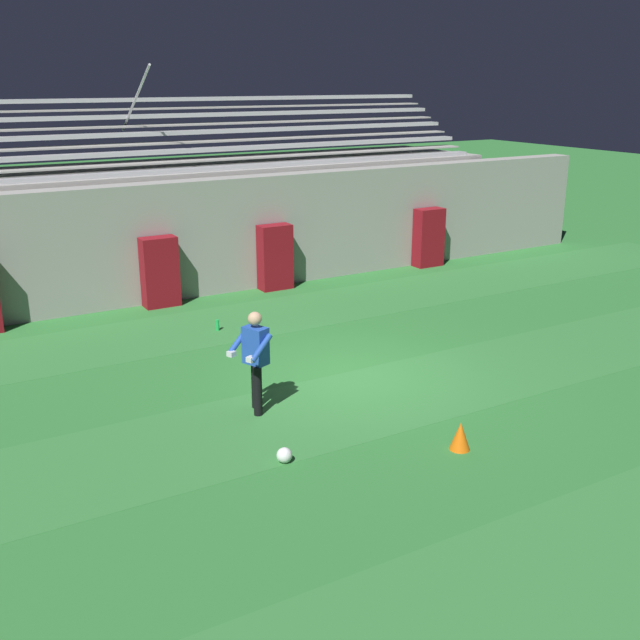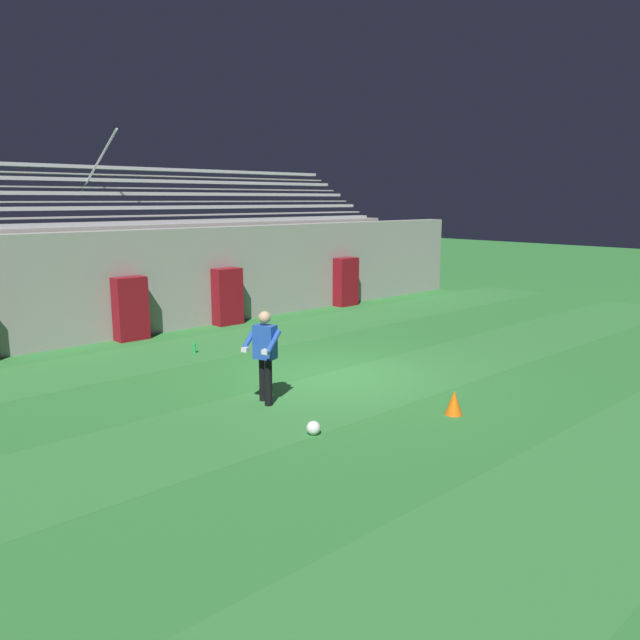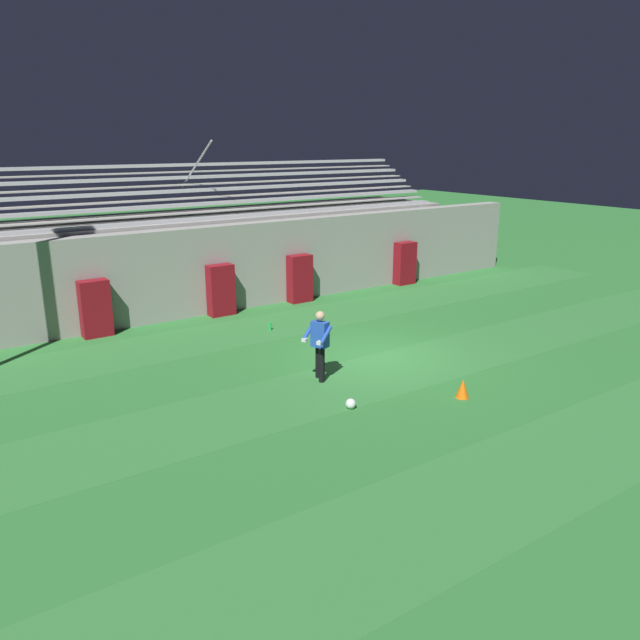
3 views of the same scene
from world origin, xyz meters
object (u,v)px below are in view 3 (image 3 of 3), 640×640
at_px(padding_pillar_far_left, 95,308).
at_px(water_bottle, 270,326).
at_px(traffic_cone, 463,389).
at_px(padding_pillar_far_right, 405,263).
at_px(goalkeeper, 320,341).
at_px(soccer_ball, 351,404).
at_px(padding_pillar_gate_right, 300,279).
at_px(padding_pillar_gate_left, 221,290).

height_order(padding_pillar_far_left, water_bottle, padding_pillar_far_left).
bearing_deg(traffic_cone, padding_pillar_far_right, 54.38).
xyz_separation_m(padding_pillar_far_left, goalkeeper, (3.31, -6.42, 0.14)).
bearing_deg(padding_pillar_far_left, soccer_ball, -70.26).
relative_size(goalkeeper, water_bottle, 6.96).
bearing_deg(goalkeeper, traffic_cone, -53.18).
bearing_deg(padding_pillar_gate_right, padding_pillar_far_left, 180.00).
bearing_deg(padding_pillar_gate_left, water_bottle, -79.73).
relative_size(padding_pillar_gate_right, soccer_ball, 7.44).
height_order(padding_pillar_gate_right, soccer_ball, padding_pillar_gate_right).
distance_m(padding_pillar_gate_left, padding_pillar_gate_right, 3.00).
xyz_separation_m(padding_pillar_gate_left, traffic_cone, (1.36, -9.06, -0.61)).
bearing_deg(soccer_ball, padding_pillar_far_right, 42.57).
relative_size(padding_pillar_far_right, soccer_ball, 7.44).
bearing_deg(padding_pillar_gate_left, traffic_cone, -81.46).
relative_size(goalkeeper, traffic_cone, 3.98).
bearing_deg(goalkeeper, water_bottle, 75.70).
bearing_deg(padding_pillar_gate_right, traffic_cone, -100.23).
distance_m(padding_pillar_far_left, goalkeeper, 7.23).
bearing_deg(traffic_cone, soccer_ball, 158.66).
bearing_deg(padding_pillar_far_right, goalkeeper, -142.81).
xyz_separation_m(soccer_ball, water_bottle, (1.43, 5.79, 0.01)).
bearing_deg(soccer_ball, water_bottle, 76.11).
distance_m(padding_pillar_far_right, water_bottle, 7.82).
height_order(padding_pillar_far_right, goalkeeper, goalkeeper).
xyz_separation_m(padding_pillar_gate_left, soccer_ball, (-1.01, -8.14, -0.71)).
bearing_deg(padding_pillar_gate_right, padding_pillar_gate_left, 180.00).
relative_size(padding_pillar_gate_right, padding_pillar_far_left, 1.00).
bearing_deg(water_bottle, padding_pillar_far_left, 151.65).
distance_m(padding_pillar_far_right, traffic_cone, 11.16).
xyz_separation_m(goalkeeper, traffic_cone, (1.97, -2.64, -0.74)).
distance_m(padding_pillar_gate_right, soccer_ball, 9.10).
distance_m(traffic_cone, water_bottle, 6.78).
bearing_deg(padding_pillar_far_left, water_bottle, -28.35).
relative_size(padding_pillar_gate_left, padding_pillar_far_right, 1.00).
bearing_deg(water_bottle, goalkeeper, -104.30).
distance_m(padding_pillar_far_left, traffic_cone, 10.51).
distance_m(padding_pillar_gate_right, traffic_cone, 9.23).
distance_m(padding_pillar_far_left, water_bottle, 4.99).
xyz_separation_m(padding_pillar_far_left, soccer_ball, (2.92, -8.14, -0.71)).
height_order(goalkeeper, traffic_cone, goalkeeper).
relative_size(padding_pillar_gate_right, padding_pillar_far_right, 1.00).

